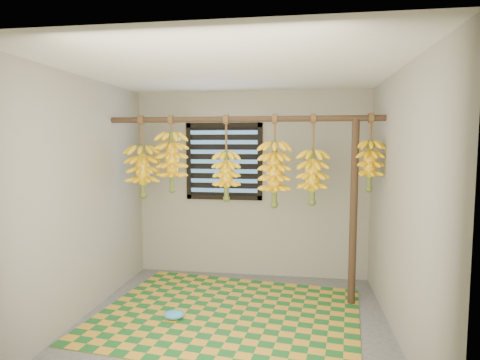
% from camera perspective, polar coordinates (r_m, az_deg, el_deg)
% --- Properties ---
extents(floor, '(3.00, 3.00, 0.01)m').
position_cam_1_polar(floor, '(4.09, -1.22, -20.01)').
color(floor, '#4D4D4D').
rests_on(floor, ground).
extents(ceiling, '(3.00, 3.00, 0.01)m').
position_cam_1_polar(ceiling, '(3.75, -1.30, 15.43)').
color(ceiling, silver).
rests_on(ceiling, wall_back).
extents(wall_back, '(3.00, 0.01, 2.40)m').
position_cam_1_polar(wall_back, '(5.21, 1.56, -0.66)').
color(wall_back, gray).
rests_on(wall_back, floor).
extents(wall_left, '(0.01, 3.00, 2.40)m').
position_cam_1_polar(wall_left, '(4.26, -21.66, -2.42)').
color(wall_left, gray).
rests_on(wall_left, floor).
extents(wall_right, '(0.01, 3.00, 2.40)m').
position_cam_1_polar(wall_right, '(3.79, 21.85, -3.36)').
color(wall_right, gray).
rests_on(wall_right, floor).
extents(window, '(1.00, 0.04, 1.00)m').
position_cam_1_polar(window, '(5.22, -2.29, 2.65)').
color(window, black).
rests_on(window, wall_back).
extents(hanging_pole, '(3.00, 0.06, 0.06)m').
position_cam_1_polar(hanging_pole, '(4.39, 0.29, 8.65)').
color(hanging_pole, '#422B1E').
rests_on(hanging_pole, wall_left).
extents(support_post, '(0.08, 0.08, 2.00)m').
position_cam_1_polar(support_post, '(4.44, 15.84, -4.53)').
color(support_post, '#422B1E').
rests_on(support_post, floor).
extents(woven_mat, '(2.81, 2.35, 0.01)m').
position_cam_1_polar(woven_mat, '(4.31, -1.70, -18.50)').
color(woven_mat, '#1B5D24').
rests_on(woven_mat, floor).
extents(plastic_bag, '(0.24, 0.20, 0.09)m').
position_cam_1_polar(plastic_bag, '(4.22, -9.36, -18.38)').
color(plastic_bag, '#3897D4').
rests_on(plastic_bag, woven_mat).
extents(banana_bunch_a, '(0.36, 0.36, 0.92)m').
position_cam_1_polar(banana_bunch_a, '(4.70, -13.69, 1.23)').
color(banana_bunch_a, brown).
rests_on(banana_bunch_a, hanging_pole).
extents(banana_bunch_b, '(0.35, 0.35, 0.86)m').
position_cam_1_polar(banana_bunch_b, '(4.58, -9.66, 2.55)').
color(banana_bunch_b, brown).
rests_on(banana_bunch_b, hanging_pole).
extents(banana_bunch_c, '(0.29, 0.29, 0.94)m').
position_cam_1_polar(banana_bunch_c, '(4.43, -1.95, 0.64)').
color(banana_bunch_c, brown).
rests_on(banana_bunch_c, hanging_pole).
extents(banana_bunch_d, '(0.33, 0.33, 1.00)m').
position_cam_1_polar(banana_bunch_d, '(4.36, 4.91, 0.86)').
color(banana_bunch_d, brown).
rests_on(banana_bunch_d, hanging_pole).
extents(banana_bunch_e, '(0.33, 0.33, 0.96)m').
position_cam_1_polar(banana_bunch_e, '(4.36, 10.27, 0.44)').
color(banana_bunch_e, brown).
rests_on(banana_bunch_e, hanging_pole).
extents(banana_bunch_f, '(0.28, 0.28, 0.81)m').
position_cam_1_polar(banana_bunch_f, '(4.41, 17.95, 1.98)').
color(banana_bunch_f, brown).
rests_on(banana_bunch_f, hanging_pole).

